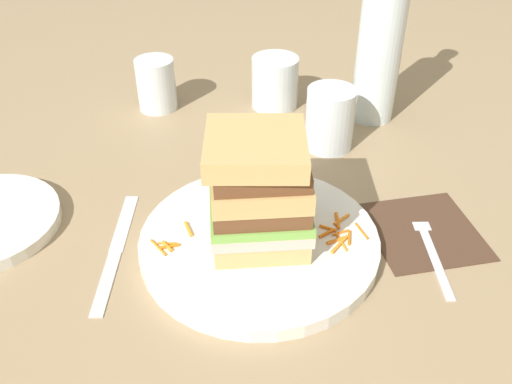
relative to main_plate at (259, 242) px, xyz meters
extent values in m
plane|color=#9E8460|center=(-0.02, -0.01, -0.01)|extent=(3.00, 3.00, 0.00)
cylinder|color=white|center=(0.00, 0.00, 0.00)|extent=(0.27, 0.27, 0.02)
cube|color=tan|center=(0.00, 0.00, 0.02)|extent=(0.11, 0.10, 0.02)
cube|color=beige|center=(0.00, 0.00, 0.04)|extent=(0.11, 0.11, 0.01)
cube|color=#7AB74C|center=(0.00, 0.00, 0.05)|extent=(0.11, 0.11, 0.01)
cube|color=brown|center=(0.00, 0.00, 0.06)|extent=(0.10, 0.10, 0.02)
cube|color=tan|center=(0.00, 0.00, 0.09)|extent=(0.11, 0.10, 0.02)
cube|color=brown|center=(0.00, 0.00, 0.11)|extent=(0.10, 0.10, 0.02)
cube|color=tan|center=(0.00, 0.00, 0.13)|extent=(0.11, 0.11, 0.02)
cylinder|color=orange|center=(-0.10, -0.01, 0.01)|extent=(0.01, 0.02, 0.00)
cylinder|color=orange|center=(-0.10, 0.00, 0.01)|extent=(0.02, 0.01, 0.00)
cylinder|color=orange|center=(-0.11, -0.01, 0.01)|extent=(0.02, 0.03, 0.00)
cylinder|color=orange|center=(-0.08, 0.02, 0.01)|extent=(0.01, 0.03, 0.00)
cylinder|color=orange|center=(-0.10, 0.00, 0.01)|extent=(0.02, 0.01, 0.00)
cylinder|color=orange|center=(0.10, -0.02, 0.01)|extent=(0.01, 0.02, 0.00)
cylinder|color=orange|center=(0.09, -0.03, 0.01)|extent=(0.03, 0.03, 0.00)
cylinder|color=orange|center=(0.08, 0.00, 0.01)|extent=(0.02, 0.01, 0.00)
cylinder|color=orange|center=(0.12, 0.00, 0.01)|extent=(0.01, 0.03, 0.00)
cylinder|color=orange|center=(0.09, 0.01, 0.01)|extent=(0.01, 0.03, 0.00)
cylinder|color=orange|center=(0.08, -0.02, 0.01)|extent=(0.02, 0.01, 0.00)
cylinder|color=orange|center=(0.10, 0.02, 0.01)|extent=(0.02, 0.02, 0.00)
cylinder|color=orange|center=(0.09, -0.02, 0.01)|extent=(0.01, 0.03, 0.00)
cylinder|color=orange|center=(0.08, -0.01, 0.01)|extent=(0.02, 0.01, 0.00)
cylinder|color=orange|center=(0.09, 0.00, 0.01)|extent=(0.02, 0.01, 0.00)
cube|color=#4C3323|center=(0.20, 0.00, -0.01)|extent=(0.13, 0.14, 0.00)
cube|color=silver|center=(0.19, -0.05, 0.00)|extent=(0.02, 0.11, 0.00)
cube|color=silver|center=(0.20, 0.01, 0.00)|extent=(0.02, 0.02, 0.00)
cylinder|color=silver|center=(0.21, 0.04, 0.00)|extent=(0.01, 0.04, 0.00)
cylinder|color=silver|center=(0.20, 0.04, 0.00)|extent=(0.01, 0.04, 0.00)
cylinder|color=silver|center=(0.20, 0.04, 0.00)|extent=(0.01, 0.04, 0.00)
cylinder|color=silver|center=(0.19, 0.04, 0.00)|extent=(0.01, 0.04, 0.00)
cube|color=silver|center=(-0.17, -0.04, -0.01)|extent=(0.03, 0.10, 0.00)
cube|color=silver|center=(-0.16, 0.06, -0.01)|extent=(0.03, 0.11, 0.00)
cylinder|color=white|center=(0.13, 0.21, 0.04)|extent=(0.07, 0.07, 0.09)
cylinder|color=orange|center=(0.13, 0.21, 0.02)|extent=(0.06, 0.06, 0.06)
cylinder|color=silver|center=(0.21, 0.28, 0.10)|extent=(0.07, 0.07, 0.21)
cylinder|color=silver|center=(0.07, 0.34, 0.03)|extent=(0.07, 0.07, 0.08)
cylinder|color=silver|center=(-0.12, 0.36, 0.03)|extent=(0.06, 0.06, 0.08)
camera|label=1|loc=(-0.06, -0.47, 0.42)|focal=39.28mm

